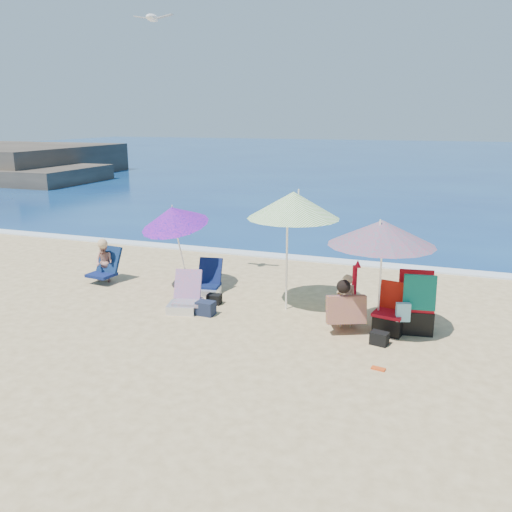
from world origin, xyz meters
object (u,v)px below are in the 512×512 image
(umbrella_striped, at_px, (293,205))
(chair_navy, at_px, (208,285))
(camp_chair_right, at_px, (416,310))
(person_left, at_px, (104,262))
(umbrella_blue, at_px, (173,216))
(seagull, at_px, (152,18))
(person_center, at_px, (346,304))
(chair_rainbow, at_px, (185,301))
(camp_chair_left, at_px, (390,318))
(furled_umbrella, at_px, (355,288))
(umbrella_turquoise, at_px, (382,233))

(umbrella_striped, bearing_deg, chair_navy, 173.06)
(camp_chair_right, relative_size, person_left, 1.07)
(umbrella_striped, relative_size, umbrella_blue, 1.19)
(chair_navy, xyz_separation_m, seagull, (-1.10, 0.06, 5.44))
(umbrella_striped, relative_size, person_left, 2.29)
(person_center, bearing_deg, umbrella_striped, 147.50)
(chair_rainbow, relative_size, camp_chair_left, 0.89)
(furled_umbrella, height_order, person_center, furled_umbrella)
(person_center, distance_m, seagull, 6.77)
(camp_chair_left, relative_size, camp_chair_right, 0.80)
(umbrella_blue, bearing_deg, umbrella_striped, -5.80)
(camp_chair_right, distance_m, person_left, 7.02)
(chair_navy, height_order, camp_chair_left, camp_chair_left)
(umbrella_striped, height_order, umbrella_blue, umbrella_striped)
(umbrella_turquoise, bearing_deg, person_left, 170.74)
(umbrella_turquoise, bearing_deg, camp_chair_left, 37.07)
(umbrella_striped, relative_size, camp_chair_right, 2.14)
(umbrella_blue, height_order, camp_chair_right, umbrella_blue)
(umbrella_turquoise, xyz_separation_m, chair_rainbow, (-3.73, -0.06, -1.63))
(person_center, height_order, seagull, seagull)
(umbrella_blue, bearing_deg, chair_rainbow, -54.67)
(person_left, height_order, seagull, seagull)
(umbrella_striped, xyz_separation_m, camp_chair_left, (1.99, -0.63, -1.82))
(chair_navy, bearing_deg, camp_chair_left, -12.45)
(camp_chair_right, distance_m, person_center, 1.24)
(umbrella_blue, relative_size, chair_rainbow, 2.51)
(furled_umbrella, bearing_deg, umbrella_blue, 171.47)
(camp_chair_left, bearing_deg, umbrella_striped, 162.34)
(umbrella_blue, bearing_deg, seagull, 176.82)
(umbrella_blue, bearing_deg, camp_chair_right, -7.83)
(umbrella_turquoise, distance_m, camp_chair_right, 1.61)
(umbrella_turquoise, xyz_separation_m, person_left, (-6.35, 1.04, -1.36))
(umbrella_turquoise, distance_m, person_left, 6.58)
(furled_umbrella, distance_m, camp_chair_right, 1.15)
(umbrella_striped, height_order, camp_chair_right, umbrella_striped)
(camp_chair_left, bearing_deg, umbrella_turquoise, -142.93)
(camp_chair_left, height_order, seagull, seagull)
(umbrella_striped, bearing_deg, person_center, -32.50)
(person_left, bearing_deg, camp_chair_left, -7.58)
(umbrella_blue, xyz_separation_m, person_left, (-1.82, -0.04, -1.18))
(camp_chair_right, bearing_deg, person_left, 174.51)
(umbrella_striped, height_order, camp_chair_left, umbrella_striped)
(person_center, bearing_deg, seagull, 165.92)
(camp_chair_right, xyz_separation_m, person_center, (-1.19, -0.35, 0.09))
(umbrella_blue, relative_size, person_center, 2.00)
(furled_umbrella, height_order, person_left, furled_umbrella)
(umbrella_turquoise, height_order, furled_umbrella, umbrella_turquoise)
(umbrella_blue, distance_m, camp_chair_right, 5.36)
(seagull, bearing_deg, furled_umbrella, -8.16)
(chair_rainbow, bearing_deg, person_center, 1.40)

